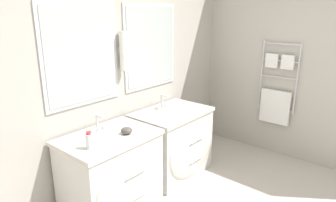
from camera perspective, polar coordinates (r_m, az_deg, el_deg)
name	(u,v)px	position (r m, az deg, el deg)	size (l,w,h in m)	color
wall_back	(108,70)	(3.14, -11.36, 5.87)	(5.48, 0.17, 2.60)	#B2ADA3
wall_right	(283,59)	(4.15, 21.00, 7.46)	(0.13, 3.87, 2.60)	#B2ADA3
vanity_left	(113,174)	(2.97, -10.36, -13.50)	(0.89, 0.68, 0.78)	silver
vanity_right	(174,143)	(3.56, 1.25, -7.93)	(0.89, 0.68, 0.78)	silver
faucet_left	(98,124)	(2.91, -13.22, -4.21)	(0.17, 0.11, 0.17)	silver
faucet_right	(162,102)	(3.51, -1.10, -0.17)	(0.17, 0.11, 0.17)	silver
toiletry_bottle	(89,141)	(2.58, -14.80, -7.37)	(0.06, 0.06, 0.15)	silver
amenity_bowl	(127,131)	(2.83, -7.89, -5.59)	(0.11, 0.11, 0.07)	#4C4742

